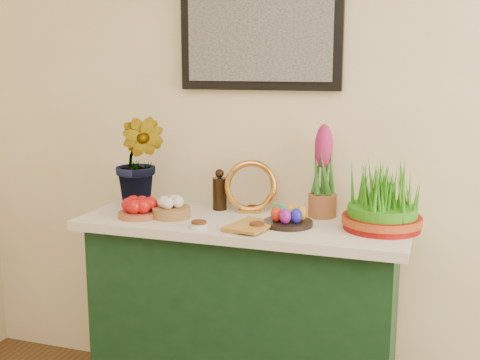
% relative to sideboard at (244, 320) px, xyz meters
% --- Properties ---
extents(sideboard, '(1.30, 0.45, 0.85)m').
position_rel_sideboard_xyz_m(sideboard, '(0.00, 0.00, 0.00)').
color(sideboard, '#13361B').
rests_on(sideboard, ground).
extents(tablecloth, '(1.40, 0.55, 0.04)m').
position_rel_sideboard_xyz_m(tablecloth, '(0.00, 0.00, 0.45)').
color(tablecloth, beige).
rests_on(tablecloth, sideboard).
extents(hyacinth_green, '(0.29, 0.24, 0.57)m').
position_rel_sideboard_xyz_m(hyacinth_green, '(-0.53, 0.08, 0.75)').
color(hyacinth_green, '#2C7224').
rests_on(hyacinth_green, tablecloth).
extents(apple_bowl, '(0.23, 0.23, 0.09)m').
position_rel_sideboard_xyz_m(apple_bowl, '(-0.44, -0.12, 0.50)').
color(apple_bowl, '#A65135').
rests_on(apple_bowl, tablecloth).
extents(garlic_basket, '(0.17, 0.17, 0.09)m').
position_rel_sideboard_xyz_m(garlic_basket, '(-0.31, -0.07, 0.50)').
color(garlic_basket, olive).
rests_on(garlic_basket, tablecloth).
extents(vinegar_cruet, '(0.06, 0.06, 0.19)m').
position_rel_sideboard_xyz_m(vinegar_cruet, '(-0.16, 0.13, 0.55)').
color(vinegar_cruet, black).
rests_on(vinegar_cruet, tablecloth).
extents(mirror, '(0.24, 0.12, 0.24)m').
position_rel_sideboard_xyz_m(mirror, '(-0.01, 0.13, 0.58)').
color(mirror, gold).
rests_on(mirror, tablecloth).
extents(book, '(0.19, 0.24, 0.03)m').
position_rel_sideboard_xyz_m(book, '(-0.00, -0.13, 0.48)').
color(book, '#B8802F').
rests_on(book, tablecloth).
extents(spice_dish_left, '(0.08, 0.08, 0.03)m').
position_rel_sideboard_xyz_m(spice_dish_left, '(-0.13, -0.20, 0.48)').
color(spice_dish_left, silver).
rests_on(spice_dish_left, tablecloth).
extents(spice_dish_right, '(0.08, 0.08, 0.03)m').
position_rel_sideboard_xyz_m(spice_dish_right, '(0.10, -0.15, 0.48)').
color(spice_dish_right, silver).
rests_on(spice_dish_right, tablecloth).
extents(egg_plate, '(0.24, 0.24, 0.08)m').
position_rel_sideboard_xyz_m(egg_plate, '(0.21, -0.05, 0.50)').
color(egg_plate, black).
rests_on(egg_plate, tablecloth).
extents(hyacinth_pink, '(0.12, 0.12, 0.40)m').
position_rel_sideboard_xyz_m(hyacinth_pink, '(0.31, 0.15, 0.65)').
color(hyacinth_pink, '#9C5D36').
rests_on(hyacinth_pink, tablecloth).
extents(wheatgrass_sabzeh, '(0.32, 0.32, 0.26)m').
position_rel_sideboard_xyz_m(wheatgrass_sabzeh, '(0.58, 0.02, 0.58)').
color(wheatgrass_sabzeh, maroon).
rests_on(wheatgrass_sabzeh, tablecloth).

